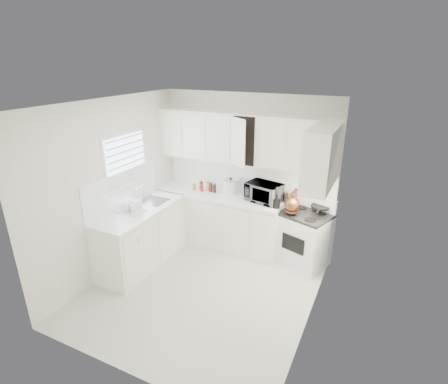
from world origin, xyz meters
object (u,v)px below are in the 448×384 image
Objects in this scene: microwave at (264,190)px; utensil_crock at (277,197)px; tea_kettle at (292,203)px; rice_cooker at (231,185)px; stove at (304,232)px; dish_rack at (130,205)px.

microwave is 0.32m from utensil_crock.
tea_kettle is 1.08× the size of rice_cooker.
stove is 0.73m from utensil_crock.
dish_rack is at bearing -130.79° from rice_cooker.
stove is 3.02× the size of dish_rack.
rice_cooker is at bearing 144.23° from tea_kettle.
utensil_crock is (0.90, -0.29, 0.04)m from rice_cooker.
tea_kettle is at bearing 25.14° from dish_rack.
utensil_crock is (-0.25, 0.00, 0.05)m from tea_kettle.
stove is at bearing 26.53° from dish_rack.
dish_rack is (-1.03, -1.35, -0.03)m from rice_cooker.
stove is 2.05× the size of microwave.
rice_cooker is (-1.33, 0.13, 0.53)m from stove.
microwave is at bearing 147.55° from utensil_crock.
microwave is at bearing -13.76° from rice_cooker.
tea_kettle is at bearing -0.87° from utensil_crock.
utensil_crock reaches higher than dish_rack.
microwave is 2.07m from dish_rack.
stove is at bearing 20.16° from utensil_crock.
rice_cooker reaches higher than stove.
dish_rack is (-2.35, -1.22, 0.50)m from stove.
stove is 4.15× the size of rice_cooker.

